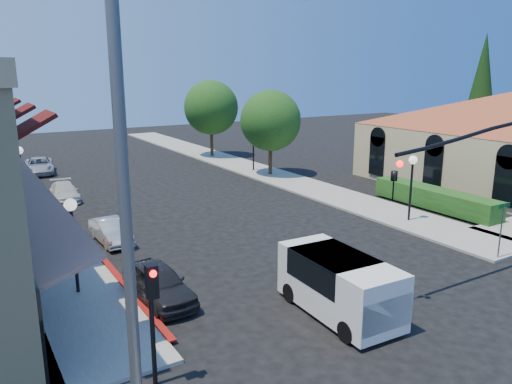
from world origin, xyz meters
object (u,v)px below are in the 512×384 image
signal_mast_arm (500,173)px  parked_car_a (159,284)px  cobra_streetlight (148,234)px  lamppost_left_far (20,161)px  lamppost_left_near (72,222)px  lamppost_right_near (412,172)px  parked_car_c (64,192)px  street_tree_b (211,108)px  street_tree_a (271,121)px  conifer_far (482,88)px  lamppost_right_far (253,137)px  parked_car_d (39,166)px  secondary_signal (152,303)px  parked_car_b (111,231)px  street_name_sign (502,222)px  white_van (340,282)px

signal_mast_arm → parked_car_a: bearing=159.5°
cobra_streetlight → lamppost_left_far: cobra_streetlight is taller
signal_mast_arm → lamppost_left_near: (-14.36, 6.50, -1.35)m
lamppost_left_near → parked_car_a: bearing=-40.9°
lamppost_right_near → parked_car_c: (-14.70, 14.29, -2.19)m
street_tree_b → signal_mast_arm: street_tree_b is taller
street_tree_a → lamppost_left_near: bearing=-141.0°
conifer_far → lamppost_right_far: bearing=162.9°
cobra_streetlight → parked_car_d: 34.44m
street_tree_b → parked_car_a: (-14.99, -26.00, -3.90)m
secondary_signal → lamppost_right_near: bearing=21.8°
street_tree_a → parked_car_b: 17.63m
parked_car_d → lamppost_left_far: bearing=-95.0°
signal_mast_arm → parked_car_b: 16.84m
lamppost_left_near → conifer_far: bearing=15.3°
street_name_sign → parked_car_d: bearing=114.7°
street_name_sign → parked_car_d: size_ratio=0.56×
cobra_streetlight → parked_car_c: bearing=83.1°
lamppost_left_far → white_van: bearing=-70.7°
street_tree_b → lamppost_left_far: size_ratio=1.97×
street_tree_b → lamppost_right_far: bearing=-92.1°
signal_mast_arm → parked_car_b: size_ratio=2.39×
lamppost_right_near → parked_car_a: lamppost_right_near is taller
parked_car_d → lamppost_right_near: bearing=-50.6°
white_van → conifer_far: bearing=28.6°
lamppost_right_near → conifer_far: bearing=27.1°
signal_mast_arm → white_van: signal_mast_arm is taller
street_tree_a → street_name_sign: bearing=-93.8°
street_tree_a → lamppost_right_far: bearing=98.5°
lamppost_left_far → lamppost_right_near: same height
conifer_far → lamppost_left_near: size_ratio=3.08×
lamppost_left_near → secondary_signal: bearing=-85.7°
lamppost_right_far → white_van: size_ratio=0.78×
lamppost_right_far → white_van: bearing=-114.4°
white_van → parked_car_c: white_van is taller
parked_car_b → parked_car_c: size_ratio=0.90×
parked_car_c → lamppost_right_far: bearing=10.9°
street_name_sign → lamppost_right_far: size_ratio=0.70×
signal_mast_arm → street_tree_b: bearing=84.5°
parked_car_b → parked_car_d: bearing=88.4°
conifer_far → secondary_signal: 39.85m
lamppost_right_near → parked_car_d: bearing=121.5°
parked_car_a → conifer_far: bearing=16.1°
secondary_signal → parked_car_a: 5.21m
secondary_signal → parked_car_b: secondary_signal is taller
cobra_streetlight → lamppost_left_near: size_ratio=2.61×
signal_mast_arm → lamppost_left_near: bearing=155.6°
conifer_far → lamppost_left_near: (-36.50, -10.00, -3.62)m
cobra_streetlight → parked_car_a: bearing=69.7°
lamppost_right_near → parked_car_d: lamppost_right_near is taller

